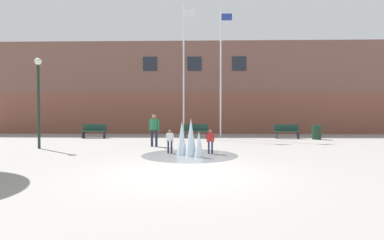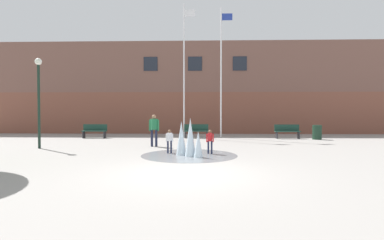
{
  "view_description": "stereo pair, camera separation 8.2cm",
  "coord_description": "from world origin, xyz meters",
  "px_view_note": "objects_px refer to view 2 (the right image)",
  "views": [
    {
      "loc": [
        0.4,
        -8.29,
        1.72
      ],
      "look_at": [
        0.0,
        7.45,
        1.3
      ],
      "focal_mm": 28.0,
      "sensor_mm": 36.0,
      "label": 1
    },
    {
      "loc": [
        0.49,
        -8.29,
        1.72
      ],
      "look_at": [
        0.0,
        7.45,
        1.3
      ],
      "focal_mm": 28.0,
      "sensor_mm": 36.0,
      "label": 2
    }
  ],
  "objects_px": {
    "park_bench_near_trashcan": "(287,131)",
    "lamp_post_left_lane": "(39,90)",
    "teen_by_trashcan": "(154,128)",
    "child_running": "(169,139)",
    "flagpole_left": "(184,67)",
    "trash_can": "(317,132)",
    "flagpole_right": "(221,69)",
    "child_in_fountain": "(210,140)",
    "park_bench_far_left": "(95,131)",
    "park_bench_center": "(196,131)"
  },
  "relations": [
    {
      "from": "child_in_fountain",
      "to": "flagpole_right",
      "type": "height_order",
      "value": "flagpole_right"
    },
    {
      "from": "child_running",
      "to": "flagpole_right",
      "type": "distance_m",
      "value": 9.21
    },
    {
      "from": "park_bench_far_left",
      "to": "park_bench_center",
      "type": "xyz_separation_m",
      "value": [
        6.73,
        0.16,
        0.0
      ]
    },
    {
      "from": "park_bench_center",
      "to": "trash_can",
      "type": "xyz_separation_m",
      "value": [
        7.59,
        -0.76,
        -0.03
      ]
    },
    {
      "from": "park_bench_near_trashcan",
      "to": "lamp_post_left_lane",
      "type": "height_order",
      "value": "lamp_post_left_lane"
    },
    {
      "from": "child_running",
      "to": "park_bench_far_left",
      "type": "bearing_deg",
      "value": 70.25
    },
    {
      "from": "teen_by_trashcan",
      "to": "flagpole_left",
      "type": "xyz_separation_m",
      "value": [
        1.21,
        5.4,
        3.81
      ]
    },
    {
      "from": "flagpole_right",
      "to": "park_bench_near_trashcan",
      "type": "bearing_deg",
      "value": -9.1
    },
    {
      "from": "park_bench_far_left",
      "to": "child_in_fountain",
      "type": "xyz_separation_m",
      "value": [
        7.42,
        -7.27,
        0.1
      ]
    },
    {
      "from": "child_in_fountain",
      "to": "flagpole_left",
      "type": "bearing_deg",
      "value": 33.45
    },
    {
      "from": "flagpole_left",
      "to": "lamp_post_left_lane",
      "type": "distance_m",
      "value": 9.31
    },
    {
      "from": "park_bench_far_left",
      "to": "child_in_fountain",
      "type": "relative_size",
      "value": 1.62
    },
    {
      "from": "flagpole_left",
      "to": "flagpole_right",
      "type": "distance_m",
      "value": 2.5
    },
    {
      "from": "park_bench_center",
      "to": "trash_can",
      "type": "height_order",
      "value": "park_bench_center"
    },
    {
      "from": "teen_by_trashcan",
      "to": "child_running",
      "type": "bearing_deg",
      "value": 75.43
    },
    {
      "from": "park_bench_center",
      "to": "flagpole_right",
      "type": "distance_m",
      "value": 4.48
    },
    {
      "from": "park_bench_far_left",
      "to": "flagpole_left",
      "type": "relative_size",
      "value": 0.18
    },
    {
      "from": "flagpole_right",
      "to": "teen_by_trashcan",
      "type": "bearing_deg",
      "value": -124.43
    },
    {
      "from": "park_bench_center",
      "to": "child_running",
      "type": "relative_size",
      "value": 1.62
    },
    {
      "from": "trash_can",
      "to": "flagpole_right",
      "type": "bearing_deg",
      "value": 167.89
    },
    {
      "from": "park_bench_far_left",
      "to": "trash_can",
      "type": "distance_m",
      "value": 14.33
    },
    {
      "from": "child_running",
      "to": "trash_can",
      "type": "bearing_deg",
      "value": -20.98
    },
    {
      "from": "teen_by_trashcan",
      "to": "park_bench_far_left",
      "type": "bearing_deg",
      "value": -82.7
    },
    {
      "from": "flagpole_left",
      "to": "trash_can",
      "type": "bearing_deg",
      "value": -8.58
    },
    {
      "from": "park_bench_far_left",
      "to": "flagpole_right",
      "type": "relative_size",
      "value": 0.18
    },
    {
      "from": "park_bench_center",
      "to": "park_bench_near_trashcan",
      "type": "height_order",
      "value": "same"
    },
    {
      "from": "lamp_post_left_lane",
      "to": "teen_by_trashcan",
      "type": "bearing_deg",
      "value": 9.95
    },
    {
      "from": "park_bench_far_left",
      "to": "child_running",
      "type": "relative_size",
      "value": 1.62
    },
    {
      "from": "park_bench_far_left",
      "to": "flagpole_right",
      "type": "distance_m",
      "value": 9.39
    },
    {
      "from": "flagpole_left",
      "to": "trash_can",
      "type": "height_order",
      "value": "flagpole_left"
    },
    {
      "from": "park_bench_center",
      "to": "lamp_post_left_lane",
      "type": "bearing_deg",
      "value": -141.49
    },
    {
      "from": "child_running",
      "to": "park_bench_center",
      "type": "bearing_deg",
      "value": 23.88
    },
    {
      "from": "park_bench_near_trashcan",
      "to": "child_in_fountain",
      "type": "height_order",
      "value": "child_in_fountain"
    },
    {
      "from": "teen_by_trashcan",
      "to": "lamp_post_left_lane",
      "type": "height_order",
      "value": "lamp_post_left_lane"
    },
    {
      "from": "park_bench_far_left",
      "to": "child_running",
      "type": "bearing_deg",
      "value": -51.34
    },
    {
      "from": "teen_by_trashcan",
      "to": "flagpole_right",
      "type": "bearing_deg",
      "value": -161.93
    },
    {
      "from": "child_in_fountain",
      "to": "flagpole_right",
      "type": "distance_m",
      "value": 8.96
    },
    {
      "from": "teen_by_trashcan",
      "to": "child_running",
      "type": "height_order",
      "value": "teen_by_trashcan"
    },
    {
      "from": "teen_by_trashcan",
      "to": "trash_can",
      "type": "bearing_deg",
      "value": 165.78
    },
    {
      "from": "park_bench_far_left",
      "to": "park_bench_center",
      "type": "relative_size",
      "value": 1.0
    },
    {
      "from": "park_bench_far_left",
      "to": "lamp_post_left_lane",
      "type": "xyz_separation_m",
      "value": [
        -0.6,
        -5.67,
        2.26
      ]
    },
    {
      "from": "child_running",
      "to": "flagpole_left",
      "type": "distance_m",
      "value": 8.88
    },
    {
      "from": "lamp_post_left_lane",
      "to": "park_bench_near_trashcan",
      "type": "bearing_deg",
      "value": 23.15
    },
    {
      "from": "child_in_fountain",
      "to": "flagpole_left",
      "type": "height_order",
      "value": "flagpole_left"
    },
    {
      "from": "child_in_fountain",
      "to": "child_running",
      "type": "height_order",
      "value": "same"
    },
    {
      "from": "child_in_fountain",
      "to": "child_running",
      "type": "bearing_deg",
      "value": 109.3
    },
    {
      "from": "park_bench_near_trashcan",
      "to": "child_in_fountain",
      "type": "xyz_separation_m",
      "value": [
        -5.22,
        -7.26,
        0.1
      ]
    },
    {
      "from": "teen_by_trashcan",
      "to": "lamp_post_left_lane",
      "type": "relative_size",
      "value": 0.37
    },
    {
      "from": "park_bench_near_trashcan",
      "to": "child_running",
      "type": "xyz_separation_m",
      "value": [
        -6.9,
        -7.16,
        0.1
      ]
    },
    {
      "from": "teen_by_trashcan",
      "to": "flagpole_left",
      "type": "distance_m",
      "value": 6.73
    }
  ]
}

